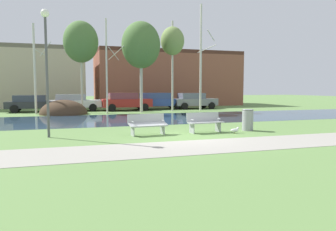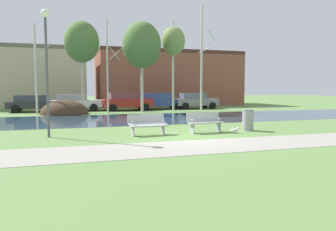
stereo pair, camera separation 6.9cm
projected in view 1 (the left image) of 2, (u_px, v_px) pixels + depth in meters
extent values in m
plane|color=#5B7F42|center=(135.00, 116.00, 22.11)|extent=(120.00, 120.00, 0.00)
cube|color=gray|center=(207.00, 146.00, 10.62)|extent=(60.00, 2.49, 0.01)
cube|color=#284256|center=(141.00, 119.00, 20.25)|extent=(80.00, 7.55, 0.01)
ellipsoid|color=#423021|center=(64.00, 114.00, 23.77)|extent=(3.50, 3.28, 2.18)
cube|color=#9EA0A3|center=(148.00, 125.00, 13.04)|extent=(1.64, 0.62, 0.16)
cube|color=#9EA0A3|center=(146.00, 119.00, 13.28)|extent=(1.60, 0.23, 0.40)
cube|color=#9EA0A3|center=(133.00, 131.00, 12.86)|extent=(0.08, 0.43, 0.45)
cube|color=#9EA0A3|center=(162.00, 129.00, 13.36)|extent=(0.08, 0.43, 0.45)
cylinder|color=#9EA0A3|center=(133.00, 122.00, 12.79)|extent=(0.07, 0.28, 0.04)
cylinder|color=#9EA0A3|center=(163.00, 121.00, 13.29)|extent=(0.07, 0.28, 0.04)
cube|color=#9EA0A3|center=(206.00, 123.00, 13.81)|extent=(1.64, 0.62, 0.05)
cube|color=#9EA0A3|center=(203.00, 117.00, 14.05)|extent=(1.60, 0.23, 0.40)
cube|color=#9EA0A3|center=(192.00, 128.00, 13.63)|extent=(0.08, 0.43, 0.45)
cube|color=#9EA0A3|center=(218.00, 127.00, 14.14)|extent=(0.08, 0.43, 0.45)
cylinder|color=#9EA0A3|center=(192.00, 120.00, 13.57)|extent=(0.07, 0.28, 0.04)
cylinder|color=#9EA0A3|center=(219.00, 119.00, 14.07)|extent=(0.07, 0.28, 0.04)
cylinder|color=gray|center=(248.00, 120.00, 14.53)|extent=(0.50, 0.50, 0.98)
torus|color=#545557|center=(248.00, 110.00, 14.49)|extent=(0.53, 0.53, 0.04)
ellipsoid|color=white|center=(234.00, 130.00, 13.71)|extent=(0.36, 0.16, 0.16)
sphere|color=white|center=(238.00, 128.00, 13.75)|extent=(0.12, 0.12, 0.12)
cone|color=gold|center=(239.00, 128.00, 13.77)|extent=(0.06, 0.04, 0.04)
cylinder|color=gold|center=(235.00, 132.00, 13.69)|extent=(0.01, 0.01, 0.10)
cylinder|color=gold|center=(234.00, 132.00, 13.75)|extent=(0.01, 0.01, 0.10)
cylinder|color=#4C4C51|center=(47.00, 78.00, 12.33)|extent=(0.10, 0.10, 4.66)
sphere|color=white|center=(45.00, 13.00, 12.12)|extent=(0.32, 0.32, 0.32)
cylinder|color=beige|center=(35.00, 69.00, 23.69)|extent=(0.17, 0.17, 6.76)
cylinder|color=beige|center=(45.00, 49.00, 24.27)|extent=(0.93, 1.32, 1.04)
cylinder|color=beige|center=(40.00, 52.00, 23.29)|extent=(0.89, 0.86, 0.50)
cylinder|color=#BCB7A8|center=(81.00, 68.00, 24.94)|extent=(0.15, 0.15, 7.15)
ellipsoid|color=#4C7038|center=(81.00, 42.00, 24.77)|extent=(2.70, 2.70, 3.24)
cylinder|color=beige|center=(107.00, 66.00, 24.24)|extent=(0.14, 0.14, 7.24)
cylinder|color=beige|center=(117.00, 52.00, 24.97)|extent=(1.10, 1.58, 1.04)
cylinder|color=beige|center=(114.00, 54.00, 23.82)|extent=(0.90, 0.88, 0.88)
cylinder|color=#BCB7A8|center=(141.00, 69.00, 25.45)|extent=(0.23, 0.23, 6.93)
ellipsoid|color=#4C7038|center=(141.00, 45.00, 25.28)|extent=(3.10, 3.10, 3.72)
cylinder|color=beige|center=(172.00, 66.00, 27.11)|extent=(0.17, 0.17, 7.65)
ellipsoid|color=olive|center=(172.00, 41.00, 26.92)|extent=(2.01, 2.01, 2.41)
cylinder|color=beige|center=(201.00, 58.00, 27.78)|extent=(0.18, 0.18, 9.24)
cylinder|color=beige|center=(207.00, 49.00, 28.49)|extent=(1.16, 1.66, 0.62)
cylinder|color=beige|center=(211.00, 35.00, 27.17)|extent=(1.30, 1.27, 0.77)
cube|color=#282B30|center=(35.00, 105.00, 26.08)|extent=(4.41, 1.78, 0.55)
cube|color=#2F3648|center=(30.00, 98.00, 25.93)|extent=(2.47, 1.56, 0.51)
cylinder|color=black|center=(54.00, 107.00, 27.38)|extent=(0.64, 0.22, 0.64)
cylinder|color=black|center=(53.00, 108.00, 25.71)|extent=(0.64, 0.22, 0.64)
cylinder|color=black|center=(17.00, 108.00, 26.49)|extent=(0.64, 0.22, 0.64)
cylinder|color=black|center=(14.00, 109.00, 24.83)|extent=(0.64, 0.22, 0.64)
cube|color=silver|center=(75.00, 104.00, 27.25)|extent=(4.35, 1.78, 0.61)
cube|color=#949AAC|center=(71.00, 97.00, 27.10)|extent=(2.44, 1.56, 0.50)
cylinder|color=black|center=(91.00, 106.00, 28.55)|extent=(0.64, 0.22, 0.64)
cylinder|color=black|center=(93.00, 107.00, 26.87)|extent=(0.64, 0.22, 0.64)
cylinder|color=black|center=(58.00, 107.00, 27.68)|extent=(0.64, 0.22, 0.64)
cylinder|color=black|center=(57.00, 108.00, 26.00)|extent=(0.64, 0.22, 0.64)
cube|color=maroon|center=(127.00, 103.00, 27.86)|extent=(4.28, 1.79, 0.69)
cube|color=brown|center=(123.00, 96.00, 27.70)|extent=(2.40, 1.57, 0.53)
cylinder|color=black|center=(140.00, 106.00, 29.16)|extent=(0.64, 0.22, 0.64)
cylinder|color=black|center=(145.00, 107.00, 27.47)|extent=(0.64, 0.22, 0.64)
cylinder|color=black|center=(109.00, 107.00, 28.30)|extent=(0.64, 0.22, 0.64)
cylinder|color=black|center=(112.00, 108.00, 26.62)|extent=(0.64, 0.22, 0.64)
cube|color=#2D4793|center=(159.00, 102.00, 29.60)|extent=(4.73, 1.86, 0.63)
cube|color=#32457F|center=(155.00, 96.00, 29.43)|extent=(2.65, 1.63, 0.57)
cylinder|color=black|center=(172.00, 105.00, 30.97)|extent=(0.64, 0.22, 0.64)
cylinder|color=black|center=(178.00, 106.00, 29.23)|extent=(0.64, 0.22, 0.64)
cylinder|color=black|center=(140.00, 105.00, 30.02)|extent=(0.64, 0.22, 0.64)
cylinder|color=black|center=(145.00, 107.00, 28.28)|extent=(0.64, 0.22, 0.64)
cube|color=slate|center=(195.00, 102.00, 30.28)|extent=(4.14, 1.84, 0.66)
cube|color=slate|center=(191.00, 96.00, 30.13)|extent=(2.32, 1.61, 0.52)
cylinder|color=black|center=(204.00, 105.00, 31.59)|extent=(0.64, 0.22, 0.64)
cylinder|color=black|center=(212.00, 106.00, 29.86)|extent=(0.64, 0.22, 0.64)
cylinder|color=black|center=(178.00, 105.00, 30.76)|extent=(0.64, 0.22, 0.64)
cylinder|color=black|center=(185.00, 106.00, 29.03)|extent=(0.64, 0.22, 0.64)
cube|color=#BCAD8E|center=(18.00, 79.00, 32.70)|extent=(13.30, 6.71, 5.75)
cube|color=#675F4E|center=(17.00, 49.00, 32.44)|extent=(13.30, 6.71, 0.40)
cube|color=brown|center=(166.00, 81.00, 37.52)|extent=(16.13, 8.08, 5.73)
cube|color=#4E2C21|center=(166.00, 54.00, 37.26)|extent=(16.13, 8.08, 0.40)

